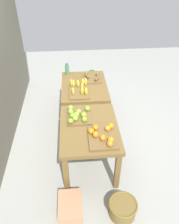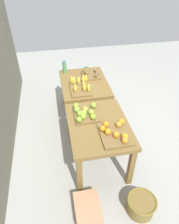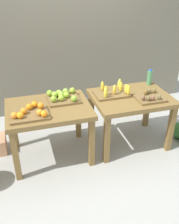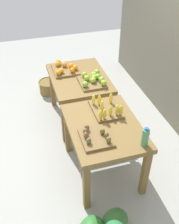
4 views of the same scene
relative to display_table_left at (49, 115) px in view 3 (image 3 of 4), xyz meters
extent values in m
plane|color=#A3A49D|center=(0.56, 0.00, -0.64)|extent=(8.00, 8.00, 0.00)
cube|color=#6B6856|center=(0.56, 1.35, 0.86)|extent=(4.40, 0.12, 3.00)
cube|color=brown|center=(0.00, 0.00, 0.08)|extent=(1.04, 0.80, 0.06)
cube|color=brown|center=(-0.46, -0.34, -0.29)|extent=(0.07, 0.07, 0.69)
cube|color=brown|center=(0.46, -0.34, -0.29)|extent=(0.07, 0.07, 0.69)
cube|color=brown|center=(-0.46, 0.34, -0.29)|extent=(0.07, 0.07, 0.69)
cube|color=brown|center=(0.46, 0.34, -0.29)|extent=(0.07, 0.07, 0.69)
cube|color=brown|center=(1.12, 0.00, 0.08)|extent=(1.04, 0.80, 0.06)
cube|color=brown|center=(0.66, -0.34, -0.29)|extent=(0.07, 0.07, 0.69)
cube|color=brown|center=(1.58, -0.34, -0.29)|extent=(0.07, 0.07, 0.69)
cube|color=brown|center=(0.66, 0.34, -0.29)|extent=(0.07, 0.07, 0.69)
cube|color=brown|center=(1.58, 0.34, -0.29)|extent=(0.07, 0.07, 0.69)
cube|color=brown|center=(-0.24, -0.15, 0.12)|extent=(0.44, 0.36, 0.03)
sphere|color=orange|center=(-0.23, -0.06, 0.18)|extent=(0.09, 0.09, 0.08)
sphere|color=orange|center=(-0.41, -0.22, 0.18)|extent=(0.10, 0.10, 0.08)
sphere|color=orange|center=(-0.08, -0.28, 0.18)|extent=(0.10, 0.10, 0.08)
sphere|color=orange|center=(-0.13, -0.23, 0.18)|extent=(0.10, 0.10, 0.08)
sphere|color=orange|center=(-0.16, -0.01, 0.18)|extent=(0.09, 0.09, 0.08)
sphere|color=orange|center=(-0.34, -0.24, 0.18)|extent=(0.11, 0.11, 0.08)
sphere|color=orange|center=(-0.30, -0.15, 0.18)|extent=(0.11, 0.11, 0.08)
sphere|color=orange|center=(-0.10, -0.07, 0.18)|extent=(0.11, 0.11, 0.08)
cube|color=brown|center=(0.22, 0.13, 0.12)|extent=(0.40, 0.34, 0.03)
sphere|color=#85BB32|center=(0.33, 0.00, 0.18)|extent=(0.10, 0.10, 0.08)
sphere|color=#8DBB42|center=(0.27, 0.25, 0.18)|extent=(0.08, 0.08, 0.08)
sphere|color=#85AF2D|center=(0.08, 0.06, 0.18)|extent=(0.08, 0.08, 0.08)
sphere|color=#90B432|center=(0.18, 0.06, 0.18)|extent=(0.08, 0.08, 0.08)
sphere|color=#91B932|center=(0.37, 0.25, 0.18)|extent=(0.10, 0.10, 0.08)
sphere|color=#90B33B|center=(0.20, 0.16, 0.18)|extent=(0.11, 0.11, 0.08)
sphere|color=#92B630|center=(0.26, 0.13, 0.18)|extent=(0.11, 0.11, 0.08)
sphere|color=#83AD30|center=(0.06, 0.25, 0.18)|extent=(0.10, 0.10, 0.08)
sphere|color=#87BE33|center=(0.18, 0.22, 0.18)|extent=(0.11, 0.11, 0.08)
sphere|color=#92BE37|center=(0.12, 0.18, 0.18)|extent=(0.10, 0.10, 0.08)
cube|color=brown|center=(0.87, 0.11, 0.12)|extent=(0.44, 0.32, 0.03)
ellipsoid|color=yellow|center=(0.75, -0.01, 0.21)|extent=(0.06, 0.06, 0.14)
ellipsoid|color=yellow|center=(0.89, 0.05, 0.21)|extent=(0.06, 0.06, 0.14)
ellipsoid|color=yellow|center=(0.78, 0.20, 0.21)|extent=(0.06, 0.06, 0.14)
ellipsoid|color=yellow|center=(0.77, 0.05, 0.21)|extent=(0.05, 0.06, 0.14)
ellipsoid|color=yellow|center=(1.05, 0.02, 0.21)|extent=(0.07, 0.07, 0.14)
ellipsoid|color=yellow|center=(1.01, 0.11, 0.21)|extent=(0.06, 0.06, 0.14)
ellipsoid|color=yellow|center=(1.04, 0.22, 0.21)|extent=(0.06, 0.06, 0.14)
ellipsoid|color=yellow|center=(1.06, -0.02, 0.21)|extent=(0.06, 0.06, 0.14)
ellipsoid|color=yellow|center=(1.02, 0.19, 0.21)|extent=(0.06, 0.06, 0.14)
cube|color=brown|center=(1.31, -0.15, 0.12)|extent=(0.36, 0.32, 0.03)
ellipsoid|color=brown|center=(1.23, -0.25, 0.18)|extent=(0.06, 0.06, 0.07)
ellipsoid|color=brown|center=(1.38, -0.26, 0.18)|extent=(0.05, 0.06, 0.07)
ellipsoid|color=brown|center=(1.18, -0.22, 0.18)|extent=(0.07, 0.07, 0.07)
ellipsoid|color=brown|center=(1.35, -0.05, 0.18)|extent=(0.07, 0.07, 0.07)
ellipsoid|color=brown|center=(1.29, -0.26, 0.18)|extent=(0.06, 0.06, 0.07)
ellipsoid|color=brown|center=(1.29, -0.08, 0.18)|extent=(0.07, 0.07, 0.07)
ellipsoid|color=brown|center=(1.42, -0.06, 0.18)|extent=(0.06, 0.07, 0.07)
cylinder|color=#4C8C59|center=(1.54, 0.29, 0.21)|extent=(0.07, 0.07, 0.21)
cylinder|color=blue|center=(1.54, 0.29, 0.33)|extent=(0.04, 0.04, 0.02)
camera|label=1|loc=(-2.29, 0.18, 2.13)|focal=35.61mm
camera|label=2|loc=(-1.97, 0.50, 1.93)|focal=33.00mm
camera|label=3|loc=(-0.30, -2.85, 1.60)|focal=41.31mm
camera|label=4|loc=(3.30, -0.81, 2.09)|focal=43.44mm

